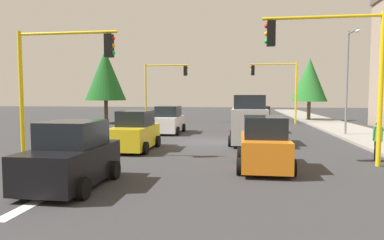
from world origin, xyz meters
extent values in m
plane|color=#353538|center=(0.00, 0.00, 0.00)|extent=(120.00, 120.00, 0.00)
cube|color=gray|center=(-5.00, 10.50, 0.07)|extent=(80.00, 4.00, 0.15)
cube|color=silver|center=(12.30, -3.00, 0.01)|extent=(2.20, 0.36, 0.01)
cone|color=silver|center=(11.00, -3.00, 0.01)|extent=(0.01, 1.10, 1.10)
cylinder|color=yellow|center=(-14.00, 7.50, 2.97)|extent=(0.18, 0.18, 5.94)
cylinder|color=yellow|center=(-14.00, 5.25, 5.79)|extent=(0.12, 4.50, 0.12)
cube|color=black|center=(-14.00, 3.36, 5.21)|extent=(0.36, 0.32, 0.96)
sphere|color=red|center=(-14.00, 3.18, 5.51)|extent=(0.18, 0.18, 0.18)
sphere|color=yellow|center=(-14.00, 3.18, 5.21)|extent=(0.18, 0.18, 0.18)
sphere|color=green|center=(-14.00, 3.18, 4.91)|extent=(0.18, 0.18, 0.18)
cylinder|color=yellow|center=(6.00, -7.50, 2.79)|extent=(0.18, 0.18, 5.58)
cylinder|color=yellow|center=(6.00, -5.25, 5.43)|extent=(0.12, 4.50, 0.12)
cube|color=black|center=(6.00, -3.36, 4.85)|extent=(0.36, 0.32, 0.96)
sphere|color=red|center=(6.00, -3.18, 5.15)|extent=(0.18, 0.18, 0.18)
sphere|color=yellow|center=(6.00, -3.18, 4.85)|extent=(0.18, 0.18, 0.18)
sphere|color=green|center=(6.00, -3.18, 4.55)|extent=(0.18, 0.18, 0.18)
cylinder|color=yellow|center=(6.00, 7.50, 2.96)|extent=(0.18, 0.18, 5.91)
cylinder|color=yellow|center=(6.00, 5.25, 5.76)|extent=(0.12, 4.50, 0.12)
cube|color=black|center=(6.00, 3.36, 5.18)|extent=(0.36, 0.32, 0.96)
sphere|color=red|center=(6.00, 3.18, 5.48)|extent=(0.18, 0.18, 0.18)
sphere|color=yellow|center=(6.00, 3.18, 5.18)|extent=(0.18, 0.18, 0.18)
sphere|color=green|center=(6.00, 3.18, 4.88)|extent=(0.18, 0.18, 0.18)
cylinder|color=yellow|center=(-14.00, -7.50, 2.98)|extent=(0.18, 0.18, 5.97)
cylinder|color=yellow|center=(-14.00, -5.25, 5.82)|extent=(0.12, 4.50, 0.12)
cube|color=black|center=(-14.00, -3.36, 5.24)|extent=(0.36, 0.32, 0.96)
sphere|color=red|center=(-14.00, -3.18, 5.54)|extent=(0.18, 0.18, 0.18)
sphere|color=yellow|center=(-14.00, -3.18, 5.24)|extent=(0.18, 0.18, 0.18)
sphere|color=green|center=(-14.00, -3.18, 4.94)|extent=(0.18, 0.18, 0.18)
cylinder|color=slate|center=(-4.00, 9.20, 3.50)|extent=(0.14, 0.14, 7.00)
cylinder|color=slate|center=(-3.10, 9.20, 6.80)|extent=(1.80, 0.10, 0.10)
ellipsoid|color=silver|center=(-2.20, 9.20, 6.65)|extent=(0.56, 0.28, 0.20)
cylinder|color=brown|center=(-12.00, -11.00, 1.24)|extent=(0.36, 0.36, 2.48)
cone|color=#1E6023|center=(-12.00, -11.00, 4.76)|extent=(3.97, 3.97, 4.96)
cylinder|color=brown|center=(-18.00, 9.50, 1.16)|extent=(0.36, 0.36, 2.32)
cone|color=#28752D|center=(-18.00, 9.50, 4.44)|extent=(3.71, 3.71, 4.64)
cube|color=#B2B5BA|center=(0.22, 2.67, 1.09)|extent=(4.80, 1.90, 1.85)
cube|color=black|center=(0.46, 2.67, 2.40)|extent=(2.50, 1.67, 0.76)
cylinder|color=black|center=(-1.27, 1.66, 0.30)|extent=(0.60, 0.20, 0.60)
cylinder|color=black|center=(-1.27, 3.68, 0.30)|extent=(0.60, 0.20, 0.60)
cylinder|color=black|center=(1.71, 1.66, 0.30)|extent=(0.60, 0.20, 0.60)
cylinder|color=black|center=(1.71, 3.68, 0.30)|extent=(0.60, 0.20, 0.60)
cube|color=red|center=(-6.01, 3.52, 0.69)|extent=(4.14, 1.75, 1.05)
cube|color=black|center=(-5.80, 3.52, 1.60)|extent=(2.15, 1.54, 0.76)
cylinder|color=black|center=(-7.29, 2.58, 0.30)|extent=(0.60, 0.20, 0.60)
cylinder|color=black|center=(-7.29, 4.45, 0.30)|extent=(0.60, 0.20, 0.60)
cylinder|color=black|center=(-4.72, 2.58, 0.30)|extent=(0.60, 0.20, 0.60)
cylinder|color=black|center=(-4.72, 4.45, 0.30)|extent=(0.60, 0.20, 0.60)
cube|color=yellow|center=(3.58, -3.06, 0.69)|extent=(3.80, 1.67, 1.05)
cube|color=black|center=(3.39, -3.06, 1.60)|extent=(1.97, 1.47, 0.76)
cylinder|color=black|center=(4.75, -2.17, 0.30)|extent=(0.60, 0.20, 0.60)
cylinder|color=black|center=(4.75, -3.96, 0.30)|extent=(0.60, 0.20, 0.60)
cylinder|color=black|center=(2.40, -2.17, 0.30)|extent=(0.60, 0.20, 0.60)
cylinder|color=black|center=(2.40, -3.96, 0.30)|extent=(0.60, 0.20, 0.60)
cube|color=black|center=(10.50, -2.81, 0.69)|extent=(3.61, 1.75, 1.05)
cube|color=black|center=(10.32, -2.81, 1.60)|extent=(1.88, 1.54, 0.76)
cylinder|color=black|center=(11.62, -1.88, 0.30)|extent=(0.60, 0.20, 0.60)
cylinder|color=black|center=(11.62, -3.75, 0.30)|extent=(0.60, 0.20, 0.60)
cylinder|color=black|center=(9.38, -1.88, 0.30)|extent=(0.60, 0.20, 0.60)
cylinder|color=black|center=(9.38, -3.75, 0.30)|extent=(0.60, 0.20, 0.60)
cube|color=orange|center=(7.04, 3.07, 0.69)|extent=(3.78, 1.67, 1.05)
cube|color=black|center=(7.23, 3.07, 1.60)|extent=(1.97, 1.47, 0.76)
cylinder|color=black|center=(5.87, 2.18, 0.30)|extent=(0.60, 0.20, 0.60)
cylinder|color=black|center=(5.87, 3.96, 0.30)|extent=(0.60, 0.20, 0.60)
cylinder|color=black|center=(8.22, 2.18, 0.30)|extent=(0.60, 0.20, 0.60)
cylinder|color=black|center=(8.22, 3.96, 0.30)|extent=(0.60, 0.20, 0.60)
cube|color=white|center=(-4.18, -3.04, 0.69)|extent=(4.03, 1.79, 1.05)
cube|color=black|center=(-4.38, -3.04, 1.60)|extent=(2.09, 1.57, 0.76)
cylinder|color=black|center=(-2.93, -2.09, 0.30)|extent=(0.60, 0.20, 0.60)
cylinder|color=black|center=(-2.93, -3.99, 0.30)|extent=(0.60, 0.20, 0.60)
cylinder|color=black|center=(-5.43, -2.09, 0.30)|extent=(0.60, 0.20, 0.60)
cylinder|color=black|center=(-5.43, -3.99, 0.30)|extent=(0.60, 0.20, 0.60)
cylinder|color=#262638|center=(5.08, 7.84, 0.42)|extent=(0.16, 0.16, 0.85)
cylinder|color=#262638|center=(4.88, 7.84, 0.42)|extent=(0.16, 0.16, 0.85)
cube|color=green|center=(4.98, 7.84, 1.15)|extent=(0.40, 0.24, 0.60)
sphere|color=tan|center=(4.98, 7.84, 1.59)|extent=(0.22, 0.22, 0.22)
camera|label=1|loc=(19.85, 2.19, 2.74)|focal=31.59mm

